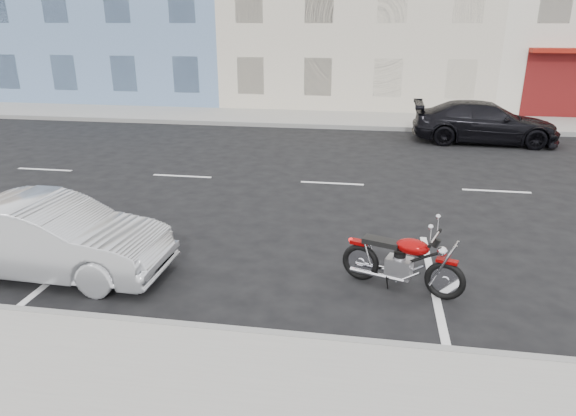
# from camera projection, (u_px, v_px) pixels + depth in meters

# --- Properties ---
(ground) EXTENTS (120.00, 120.00, 0.00)m
(ground) POSITION_uv_depth(u_px,v_px,m) (412.00, 187.00, 12.76)
(ground) COLOR black
(ground) RESTS_ON ground
(sidewalk_far) EXTENTS (80.00, 3.40, 0.15)m
(sidewalk_far) POSITION_uv_depth(u_px,v_px,m) (277.00, 117.00, 21.56)
(sidewalk_far) COLOR gray
(sidewalk_far) RESTS_ON ground
(curb_near) EXTENTS (80.00, 0.12, 0.16)m
(curb_near) POSITION_uv_depth(u_px,v_px,m) (72.00, 318.00, 7.00)
(curb_near) COLOR gray
(curb_near) RESTS_ON ground
(curb_far) EXTENTS (80.00, 0.12, 0.16)m
(curb_far) POSITION_uv_depth(u_px,v_px,m) (270.00, 125.00, 19.98)
(curb_far) COLOR gray
(curb_far) RESTS_ON ground
(motorcycle) EXTENTS (1.85, 0.85, 0.96)m
(motorcycle) POSITION_uv_depth(u_px,v_px,m) (448.00, 273.00, 7.48)
(motorcycle) COLOR black
(motorcycle) RESTS_ON ground
(sedan_silver) EXTENTS (3.89, 1.44, 1.27)m
(sedan_silver) POSITION_uv_depth(u_px,v_px,m) (49.00, 237.00, 8.21)
(sedan_silver) COLOR #A6A9AE
(sedan_silver) RESTS_ON ground
(car_far) EXTENTS (4.79, 2.10, 1.37)m
(car_far) POSITION_uv_depth(u_px,v_px,m) (484.00, 122.00, 17.24)
(car_far) COLOR black
(car_far) RESTS_ON ground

